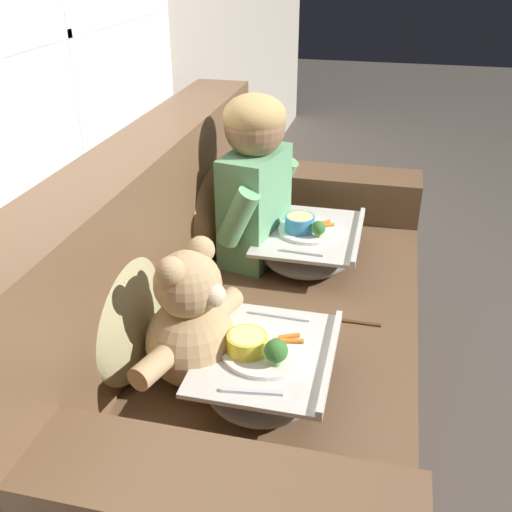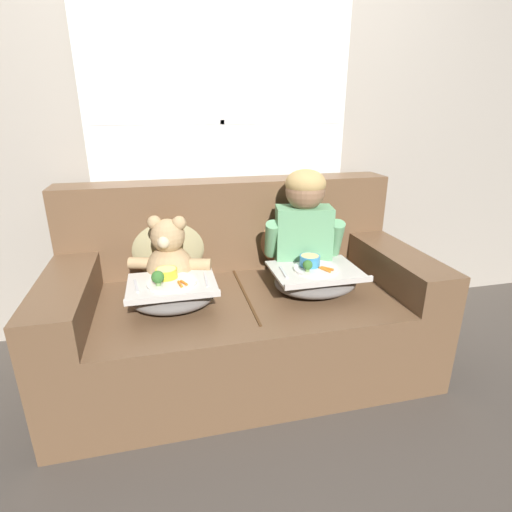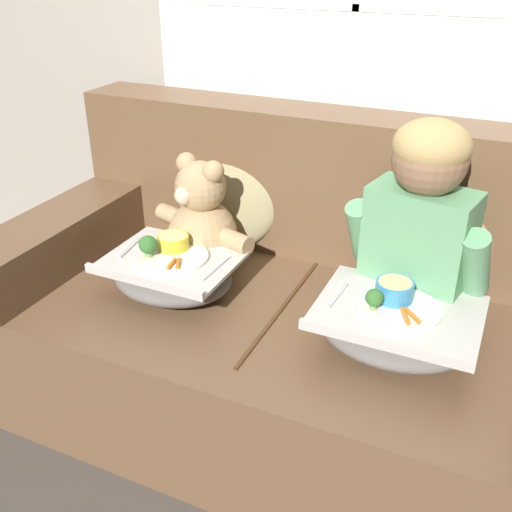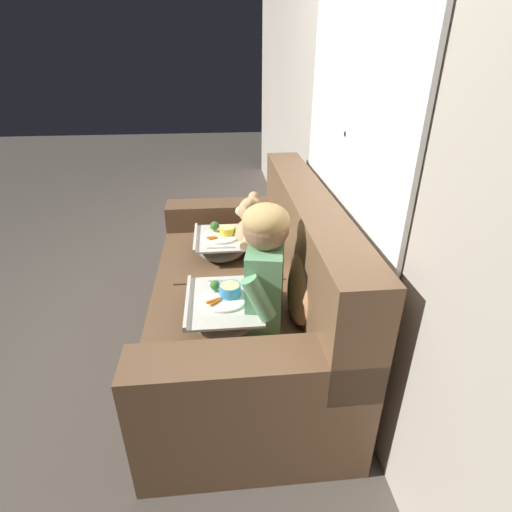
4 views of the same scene
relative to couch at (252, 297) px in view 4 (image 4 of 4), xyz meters
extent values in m
plane|color=#4C443D|center=(0.00, -0.07, -0.34)|extent=(14.00, 14.00, 0.00)
cube|color=#A89E8E|center=(0.00, 0.52, 0.96)|extent=(8.00, 0.05, 2.60)
cube|color=white|center=(0.00, 0.47, 0.93)|extent=(1.51, 0.02, 1.41)
cube|color=black|center=(0.00, 0.48, 0.93)|extent=(1.46, 0.01, 1.36)
cube|color=white|center=(0.00, 0.47, 0.93)|extent=(0.02, 0.02, 1.36)
cube|color=white|center=(0.00, 0.47, 0.93)|extent=(1.46, 0.02, 0.02)
cube|color=brown|center=(0.00, -0.07, -0.11)|extent=(1.88, 0.98, 0.45)
cube|color=brown|center=(0.00, 0.31, 0.37)|extent=(1.88, 0.22, 0.51)
cube|color=brown|center=(-0.83, -0.07, 0.20)|extent=(0.22, 0.98, 0.18)
cube|color=brown|center=(0.83, -0.07, 0.20)|extent=(0.22, 0.98, 0.18)
cube|color=#513219|center=(0.00, -0.09, 0.11)|extent=(0.01, 0.72, 0.01)
ellipsoid|color=#B2754C|center=(0.36, 0.22, 0.31)|extent=(0.43, 0.21, 0.44)
ellipsoid|color=tan|center=(-0.36, 0.22, 0.31)|extent=(0.42, 0.20, 0.43)
cube|color=#66A370|center=(0.36, 0.03, 0.31)|extent=(0.32, 0.22, 0.40)
sphere|color=#936B4C|center=(0.36, 0.03, 0.60)|extent=(0.21, 0.21, 0.21)
ellipsoid|color=tan|center=(0.36, 0.03, 0.64)|extent=(0.21, 0.21, 0.15)
cylinder|color=#66A370|center=(0.19, 0.05, 0.34)|extent=(0.11, 0.17, 0.22)
cylinder|color=#66A370|center=(0.53, -0.02, 0.34)|extent=(0.11, 0.17, 0.22)
sphere|color=tan|center=(-0.36, 0.03, 0.23)|extent=(0.24, 0.24, 0.24)
sphere|color=tan|center=(-0.36, 0.03, 0.40)|extent=(0.17, 0.17, 0.17)
sphere|color=tan|center=(-0.42, 0.05, 0.47)|extent=(0.07, 0.07, 0.07)
sphere|color=tan|center=(-0.30, 0.01, 0.47)|extent=(0.07, 0.07, 0.07)
sphere|color=beige|center=(-0.38, -0.04, 0.40)|extent=(0.06, 0.06, 0.06)
sphere|color=black|center=(-0.39, -0.06, 0.40)|extent=(0.02, 0.02, 0.02)
cylinder|color=tan|center=(-0.51, 0.08, 0.25)|extent=(0.13, 0.09, 0.06)
cylinder|color=tan|center=(-0.21, -0.01, 0.25)|extent=(0.13, 0.09, 0.06)
cylinder|color=tan|center=(-0.45, -0.07, 0.14)|extent=(0.09, 0.12, 0.06)
cylinder|color=tan|center=(-0.34, -0.10, 0.14)|extent=(0.09, 0.12, 0.06)
ellipsoid|color=slate|center=(0.36, -0.17, 0.17)|extent=(0.43, 0.34, 0.11)
cube|color=beige|center=(0.36, -0.17, 0.23)|extent=(0.44, 0.36, 0.01)
cube|color=beige|center=(0.36, -0.34, 0.24)|extent=(0.44, 0.02, 0.02)
cylinder|color=white|center=(0.36, -0.17, 0.24)|extent=(0.23, 0.23, 0.01)
cylinder|color=#3889C1|center=(0.34, -0.14, 0.27)|extent=(0.10, 0.10, 0.05)
cylinder|color=#E5D189|center=(0.34, -0.14, 0.29)|extent=(0.09, 0.09, 0.01)
sphere|color=#38702D|center=(0.30, -0.21, 0.28)|extent=(0.05, 0.05, 0.05)
cylinder|color=#7A9E56|center=(0.30, -0.21, 0.25)|extent=(0.02, 0.02, 0.02)
cylinder|color=orange|center=(0.39, -0.22, 0.25)|extent=(0.04, 0.07, 0.01)
cylinder|color=orange|center=(0.41, -0.21, 0.25)|extent=(0.05, 0.06, 0.01)
cube|color=silver|center=(0.19, -0.17, 0.24)|extent=(0.02, 0.14, 0.01)
ellipsoid|color=slate|center=(-0.36, -0.17, 0.17)|extent=(0.40, 0.33, 0.11)
cube|color=beige|center=(-0.36, -0.17, 0.23)|extent=(0.41, 0.34, 0.01)
cube|color=beige|center=(-0.36, -0.33, 0.24)|extent=(0.41, 0.02, 0.02)
cylinder|color=white|center=(-0.36, -0.17, 0.24)|extent=(0.23, 0.23, 0.01)
cylinder|color=yellow|center=(-0.38, -0.12, 0.27)|extent=(0.10, 0.10, 0.04)
cylinder|color=#E5D189|center=(-0.38, -0.12, 0.28)|extent=(0.09, 0.09, 0.01)
sphere|color=#38702D|center=(-0.42, -0.21, 0.28)|extent=(0.06, 0.06, 0.06)
cylinder|color=#7A9E56|center=(-0.42, -0.21, 0.25)|extent=(0.02, 0.02, 0.03)
cylinder|color=orange|center=(-0.32, -0.23, 0.25)|extent=(0.02, 0.06, 0.01)
cylinder|color=orange|center=(-0.31, -0.22, 0.25)|extent=(0.03, 0.05, 0.01)
cube|color=silver|center=(-0.52, -0.17, 0.24)|extent=(0.03, 0.14, 0.01)
cube|color=silver|center=(-0.20, -0.17, 0.24)|extent=(0.02, 0.17, 0.01)
camera|label=1|loc=(-1.56, -0.42, 1.16)|focal=42.00mm
camera|label=2|loc=(-0.38, -1.93, 1.00)|focal=28.00mm
camera|label=3|loc=(0.58, -1.58, 1.13)|focal=42.00mm
camera|label=4|loc=(1.97, -0.17, 1.31)|focal=28.00mm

